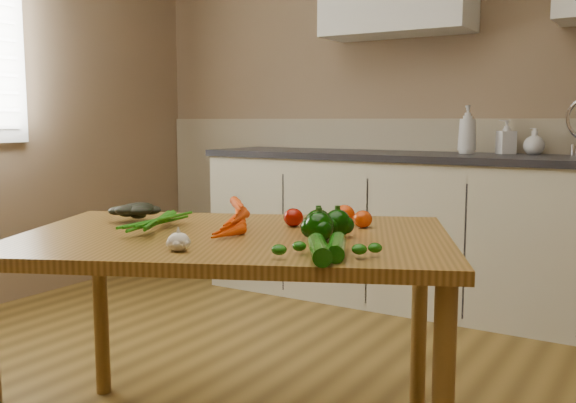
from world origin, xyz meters
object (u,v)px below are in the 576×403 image
(tomato_a, at_px, (293,217))
(zucchini_a, at_px, (337,247))
(pepper_b, at_px, (337,223))
(tomato_b, at_px, (344,214))
(pepper_a, at_px, (318,224))
(pepper_c, at_px, (319,227))
(soap_bottle_c, at_px, (534,141))
(zucchini_b, at_px, (319,249))
(carrot_bunch, at_px, (211,221))
(soap_bottle_a, at_px, (467,130))
(leafy_greens, at_px, (130,208))
(garlic_bulb, at_px, (179,242))
(soap_bottle_b, at_px, (506,137))
(table, at_px, (234,258))
(tomato_c, at_px, (363,219))

(tomato_a, relative_size, zucchini_a, 0.34)
(pepper_b, height_order, tomato_b, pepper_b)
(pepper_a, bearing_deg, pepper_c, -59.11)
(pepper_a, relative_size, tomato_a, 1.27)
(soap_bottle_c, distance_m, zucchini_b, 2.33)
(carrot_bunch, xyz_separation_m, pepper_c, (0.39, 0.03, 0.01))
(soap_bottle_a, xyz_separation_m, zucchini_b, (0.26, -2.22, -0.28))
(pepper_c, bearing_deg, soap_bottle_c, 84.45)
(soap_bottle_c, xyz_separation_m, leafy_greens, (-0.97, -2.12, -0.19))
(soap_bottle_c, bearing_deg, zucchini_a, 8.81)
(pepper_a, distance_m, tomato_b, 0.28)
(soap_bottle_a, xyz_separation_m, leafy_greens, (-0.62, -2.03, -0.26))
(leafy_greens, bearing_deg, pepper_c, 1.33)
(soap_bottle_a, distance_m, pepper_b, 1.94)
(soap_bottle_a, height_order, leafy_greens, soap_bottle_a)
(zucchini_a, bearing_deg, garlic_bulb, -156.35)
(soap_bottle_b, height_order, soap_bottle_c, soap_bottle_b)
(table, height_order, carrot_bunch, carrot_bunch)
(pepper_b, bearing_deg, tomato_c, 91.54)
(pepper_b, relative_size, tomato_b, 1.16)
(carrot_bunch, bearing_deg, tomato_c, 14.96)
(zucchini_b, bearing_deg, tomato_b, 110.10)
(carrot_bunch, bearing_deg, pepper_a, -11.02)
(tomato_b, height_order, zucchini_a, tomato_b)
(carrot_bunch, distance_m, tomato_a, 0.29)
(carrot_bunch, bearing_deg, soap_bottle_c, 49.91)
(table, xyz_separation_m, pepper_b, (0.31, 0.12, 0.12))
(pepper_c, bearing_deg, garlic_bulb, -128.99)
(tomato_b, bearing_deg, soap_bottle_c, 80.77)
(leafy_greens, distance_m, pepper_b, 0.78)
(soap_bottle_c, bearing_deg, leafy_greens, -13.97)
(tomato_b, bearing_deg, soap_bottle_a, 92.06)
(table, relative_size, pepper_b, 18.90)
(tomato_c, bearing_deg, table, -133.61)
(soap_bottle_b, height_order, pepper_a, soap_bottle_b)
(soap_bottle_c, distance_m, tomato_c, 1.83)
(soap_bottle_b, height_order, zucchini_b, soap_bottle_b)
(soap_bottle_b, height_order, garlic_bulb, soap_bottle_b)
(zucchini_a, xyz_separation_m, zucchini_b, (-0.02, -0.06, 0.00))
(pepper_a, bearing_deg, zucchini_b, -60.64)
(soap_bottle_b, relative_size, pepper_b, 2.29)
(soap_bottle_b, xyz_separation_m, soap_bottle_c, (0.15, 0.01, -0.02))
(tomato_b, height_order, zucchini_b, tomato_b)
(pepper_b, xyz_separation_m, zucchini_a, (0.13, -0.25, -0.02))
(garlic_bulb, bearing_deg, soap_bottle_c, 79.09)
(tomato_c, bearing_deg, zucchini_b, -77.62)
(soap_bottle_a, bearing_deg, carrot_bunch, 54.18)
(tomato_c, distance_m, zucchini_b, 0.52)
(soap_bottle_b, height_order, leafy_greens, soap_bottle_b)
(zucchini_b, bearing_deg, pepper_b, 108.90)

